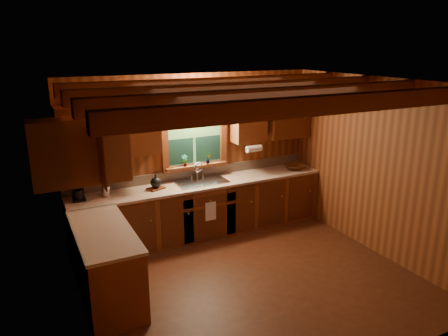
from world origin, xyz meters
name	(u,v)px	position (x,y,z in m)	size (l,w,h in m)	color
room	(253,188)	(0.00, 0.00, 1.30)	(4.20, 4.20, 4.20)	#4A2312
ceiling_beams	(254,92)	(0.00, 0.00, 2.49)	(4.20, 2.54, 0.18)	#612F16
base_cabinets	(181,222)	(-0.49, 1.28, 0.43)	(4.20, 2.22, 0.86)	brown
countertop	(181,194)	(-0.48, 1.29, 0.88)	(4.20, 2.24, 0.04)	tan
backsplash	(195,173)	(0.00, 1.89, 0.98)	(4.20, 0.02, 0.16)	tan
dishwasher_panel	(127,252)	(-1.47, 0.68, 0.43)	(0.02, 0.60, 0.80)	white
upper_cabinets	(170,130)	(-0.56, 1.42, 1.84)	(4.19, 1.77, 0.78)	brown
window	(195,141)	(0.00, 1.87, 1.53)	(1.12, 0.08, 1.00)	#612F16
window_sill	(196,166)	(0.00, 1.82, 1.12)	(1.06, 0.14, 0.04)	#612F16
wall_sconce	(197,102)	(0.00, 1.75, 2.16)	(0.45, 0.21, 0.17)	black
paper_towel_roll	(254,149)	(0.92, 1.53, 1.37)	(0.11, 0.11, 0.27)	white
dish_towel	(211,211)	(0.00, 1.26, 0.52)	(0.18, 0.01, 0.30)	white
sink	(202,185)	(0.00, 1.60, 0.86)	(0.82, 0.48, 0.43)	silver
coffee_maker	(78,190)	(-1.89, 1.67, 1.05)	(0.17, 0.22, 0.30)	black
utensil_crock	(106,190)	(-1.50, 1.65, 0.98)	(0.12, 0.12, 0.33)	silver
cutting_board	(156,188)	(-0.76, 1.61, 0.91)	(0.25, 0.18, 0.02)	#4F2310
teakettle	(156,182)	(-0.76, 1.61, 1.01)	(0.16, 0.16, 0.21)	black
wicker_basket	(295,167)	(1.77, 1.53, 0.94)	(0.36, 0.36, 0.09)	#48230C
potted_plant_left	(185,161)	(-0.20, 1.80, 1.24)	(0.10, 0.07, 0.20)	#4F2310
potted_plant_right	(208,159)	(0.21, 1.79, 1.22)	(0.09, 0.07, 0.16)	#4F2310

